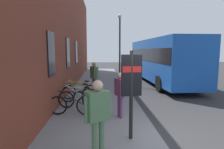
% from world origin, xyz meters
% --- Properties ---
extents(ground, '(60.00, 60.00, 0.00)m').
position_xyz_m(ground, '(6.00, -1.00, 0.00)').
color(ground, '#2D2D30').
extents(sidewalk_pavement, '(24.00, 3.50, 0.12)m').
position_xyz_m(sidewalk_pavement, '(8.00, 1.75, 0.06)').
color(sidewalk_pavement, slate).
rests_on(sidewalk_pavement, ground).
extents(station_facade, '(22.00, 0.65, 7.88)m').
position_xyz_m(station_facade, '(8.99, 3.80, 3.94)').
color(station_facade, brown).
rests_on(station_facade, ground).
extents(bicycle_nearest_sign, '(0.48, 1.77, 0.97)m').
position_xyz_m(bicycle_nearest_sign, '(1.92, 2.77, 0.51)').
color(bicycle_nearest_sign, black).
rests_on(bicycle_nearest_sign, sidewalk_pavement).
extents(bicycle_by_door, '(0.56, 1.74, 0.97)m').
position_xyz_m(bicycle_by_door, '(2.71, 2.62, 0.51)').
color(bicycle_by_door, black).
rests_on(bicycle_by_door, sidewalk_pavement).
extents(bicycle_beside_lamp, '(0.71, 1.69, 0.97)m').
position_xyz_m(bicycle_beside_lamp, '(3.56, 2.73, 0.51)').
color(bicycle_beside_lamp, black).
rests_on(bicycle_beside_lamp, sidewalk_pavement).
extents(bicycle_leaning_wall, '(0.48, 1.77, 0.97)m').
position_xyz_m(bicycle_leaning_wall, '(4.26, 2.74, 0.51)').
color(bicycle_leaning_wall, black).
rests_on(bicycle_leaning_wall, sidewalk_pavement).
extents(transit_info_sign, '(0.13, 0.55, 2.40)m').
position_xyz_m(transit_info_sign, '(-0.11, 0.87, 1.72)').
color(transit_info_sign, black).
rests_on(transit_info_sign, sidewalk_pavement).
extents(city_bus, '(10.56, 2.86, 3.35)m').
position_xyz_m(city_bus, '(9.57, -3.00, 1.92)').
color(city_bus, '#1951B2').
rests_on(city_bus, ground).
extents(pedestrian_near_bus, '(0.58, 0.40, 1.64)m').
position_xyz_m(pedestrian_near_bus, '(1.56, 1.00, 1.12)').
color(pedestrian_near_bus, '#723F72').
rests_on(pedestrian_near_bus, sidewalk_pavement).
extents(pedestrian_by_facade, '(0.48, 0.59, 1.77)m').
position_xyz_m(pedestrian_by_facade, '(-0.97, 1.75, 1.20)').
color(pedestrian_by_facade, '#4C724C').
rests_on(pedestrian_by_facade, sidewalk_pavement).
extents(pedestrian_crossing_street, '(0.60, 0.47, 1.78)m').
position_xyz_m(pedestrian_crossing_street, '(5.35, 2.05, 1.21)').
color(pedestrian_crossing_street, '#723F72').
rests_on(pedestrian_crossing_street, sidewalk_pavement).
extents(street_lamp, '(0.28, 0.28, 4.99)m').
position_xyz_m(street_lamp, '(8.87, 0.30, 3.09)').
color(street_lamp, '#333338').
rests_on(street_lamp, sidewalk_pavement).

